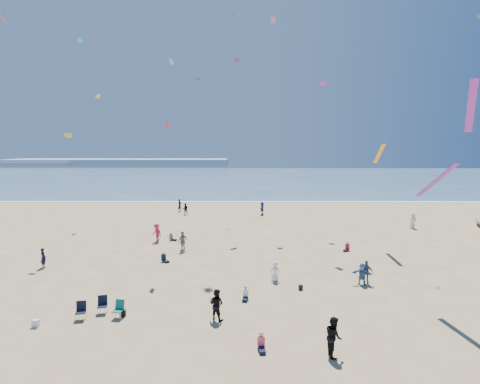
{
  "coord_description": "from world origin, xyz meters",
  "views": [
    {
      "loc": [
        2.1,
        -18.83,
        9.56
      ],
      "look_at": [
        2.0,
        8.0,
        6.28
      ],
      "focal_mm": 28.0,
      "sensor_mm": 36.0,
      "label": 1
    }
  ],
  "objects": [
    {
      "name": "black_backpack",
      "position": [
        -4.61,
        1.28,
        0.19
      ],
      "size": [
        0.3,
        0.22,
        0.38
      ],
      "primitive_type": "cube",
      "color": "black",
      "rests_on": "ground"
    },
    {
      "name": "standing_flyers",
      "position": [
        2.83,
        16.43,
        0.87
      ],
      "size": [
        36.62,
        39.23,
        1.85
      ],
      "color": "white",
      "rests_on": "ground"
    },
    {
      "name": "ground",
      "position": [
        0.0,
        0.0,
        0.0
      ],
      "size": [
        220.0,
        220.0,
        0.0
      ],
      "primitive_type": "plane",
      "color": "tan",
      "rests_on": "ground"
    },
    {
      "name": "ocean",
      "position": [
        0.0,
        95.0,
        0.03
      ],
      "size": [
        220.0,
        100.0,
        0.06
      ],
      "primitive_type": "cube",
      "color": "#476B84",
      "rests_on": "ground"
    },
    {
      "name": "navy_bag",
      "position": [
        6.08,
        5.27,
        0.17
      ],
      "size": [
        0.28,
        0.18,
        0.34
      ],
      "primitive_type": "cube",
      "color": "black",
      "rests_on": "ground"
    },
    {
      "name": "seated_group",
      "position": [
        1.56,
        9.32,
        0.42
      ],
      "size": [
        17.97,
        21.42,
        0.84
      ],
      "color": "white",
      "rests_on": "ground"
    },
    {
      "name": "kites_aloft",
      "position": [
        7.97,
        12.63,
        14.36
      ],
      "size": [
        42.79,
        40.52,
        28.83
      ],
      "color": "#E55797",
      "rests_on": "ground"
    },
    {
      "name": "surf_line",
      "position": [
        0.0,
        45.0,
        0.04
      ],
      "size": [
        220.0,
        1.2,
        0.08
      ],
      "primitive_type": "cube",
      "color": "white",
      "rests_on": "ground"
    },
    {
      "name": "white_tote",
      "position": [
        -8.87,
        0.03,
        0.2
      ],
      "size": [
        0.35,
        0.2,
        0.4
      ],
      "primitive_type": "cube",
      "color": "white",
      "rests_on": "ground"
    },
    {
      "name": "headland_far",
      "position": [
        -60.0,
        170.0,
        1.6
      ],
      "size": [
        110.0,
        20.0,
        3.2
      ],
      "primitive_type": "cube",
      "color": "#7A8EA8",
      "rests_on": "ground"
    },
    {
      "name": "headland_near",
      "position": [
        -100.0,
        165.0,
        1.0
      ],
      "size": [
        40.0,
        14.0,
        2.0
      ],
      "primitive_type": "cube",
      "color": "#7A8EA8",
      "rests_on": "ground"
    },
    {
      "name": "chair_cluster",
      "position": [
        -5.83,
        1.19,
        0.5
      ],
      "size": [
        2.71,
        1.52,
        1.0
      ],
      "color": "black",
      "rests_on": "ground"
    }
  ]
}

